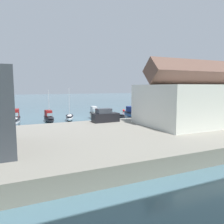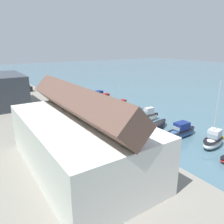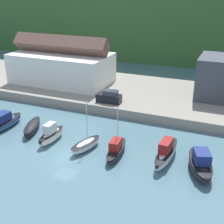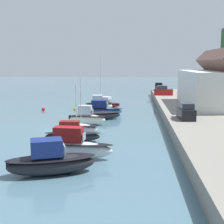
{
  "view_description": "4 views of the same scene",
  "coord_description": "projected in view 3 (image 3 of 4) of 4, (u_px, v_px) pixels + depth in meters",
  "views": [
    {
      "loc": [
        12.32,
        48.3,
        7.23
      ],
      "look_at": [
        -4.91,
        10.27,
        2.3
      ],
      "focal_mm": 35.0,
      "sensor_mm": 36.0,
      "label": 1
    },
    {
      "loc": [
        -35.35,
        33.16,
        15.23
      ],
      "look_at": [
        1.12,
        8.76,
        1.63
      ],
      "focal_mm": 35.0,
      "sensor_mm": 36.0,
      "label": 2
    },
    {
      "loc": [
        18.92,
        -29.29,
        20.6
      ],
      "look_at": [
        1.72,
        11.58,
        2.09
      ],
      "focal_mm": 50.0,
      "sensor_mm": 36.0,
      "label": 3
    },
    {
      "loc": [
        39.61,
        10.11,
        8.73
      ],
      "look_at": [
        -3.69,
        6.71,
        1.94
      ],
      "focal_mm": 50.0,
      "sensor_mm": 36.0,
      "label": 4
    }
  ],
  "objects": [
    {
      "name": "harbor_clubhouse",
      "position": [
        62.0,
        66.0,
        62.93
      ],
      "size": [
        20.03,
        10.48,
        9.6
      ],
      "color": "white",
      "rests_on": "quay_promenade"
    },
    {
      "name": "moored_boat_2",
      "position": [
        4.0,
        122.0,
        47.34
      ],
      "size": [
        2.37,
        7.33,
        2.52
      ],
      "rotation": [
        0.0,
        0.0,
        -0.01
      ],
      "color": "#33568E",
      "rests_on": "ground_plane"
    },
    {
      "name": "ground_plane",
      "position": [
        64.0,
        157.0,
        39.62
      ],
      "size": [
        320.0,
        320.0,
        0.0
      ],
      "primitive_type": "plane",
      "color": "slate"
    },
    {
      "name": "moored_boat_7",
      "position": [
        166.0,
        153.0,
        38.46
      ],
      "size": [
        2.09,
        7.73,
        2.97
      ],
      "rotation": [
        0.0,
        0.0,
        -0.06
      ],
      "color": "silver",
      "rests_on": "ground_plane"
    },
    {
      "name": "moored_boat_4",
      "position": [
        51.0,
        135.0,
        43.19
      ],
      "size": [
        1.69,
        5.44,
        2.82
      ],
      "rotation": [
        0.0,
        0.0,
        -0.04
      ],
      "color": "white",
      "rests_on": "ground_plane"
    },
    {
      "name": "moored_boat_3",
      "position": [
        32.0,
        127.0,
        46.26
      ],
      "size": [
        3.67,
        6.46,
        1.29
      ],
      "rotation": [
        0.0,
        0.0,
        0.34
      ],
      "color": "black",
      "rests_on": "ground_plane"
    },
    {
      "name": "moored_boat_8",
      "position": [
        200.0,
        164.0,
        36.26
      ],
      "size": [
        4.59,
        7.45,
        2.87
      ],
      "rotation": [
        0.0,
        0.0,
        0.34
      ],
      "color": "black",
      "rests_on": "ground_plane"
    },
    {
      "name": "moored_boat_5",
      "position": [
        86.0,
        145.0,
        41.19
      ],
      "size": [
        2.88,
        5.58,
        6.89
      ],
      "rotation": [
        0.0,
        0.0,
        -0.25
      ],
      "color": "white",
      "rests_on": "ground_plane"
    },
    {
      "name": "quay_promenade",
      "position": [
        130.0,
        93.0,
        60.13
      ],
      "size": [
        97.92,
        20.56,
        1.58
      ],
      "color": "gray",
      "rests_on": "ground_plane"
    },
    {
      "name": "parked_car_0",
      "position": [
        109.0,
        97.0,
        53.05
      ],
      "size": [
        4.26,
        1.96,
        2.16
      ],
      "rotation": [
        0.0,
        0.0,
        1.61
      ],
      "color": "black",
      "rests_on": "quay_promenade"
    },
    {
      "name": "hillside_backdrop",
      "position": [
        192.0,
        6.0,
        110.39
      ],
      "size": [
        240.0,
        75.79,
        25.29
      ],
      "color": "#335B2D",
      "rests_on": "ground_plane"
    },
    {
      "name": "moored_boat_6",
      "position": [
        116.0,
        150.0,
        39.68
      ],
      "size": [
        2.02,
        6.4,
        6.55
      ],
      "rotation": [
        0.0,
        0.0,
        0.07
      ],
      "color": "black",
      "rests_on": "ground_plane"
    }
  ]
}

